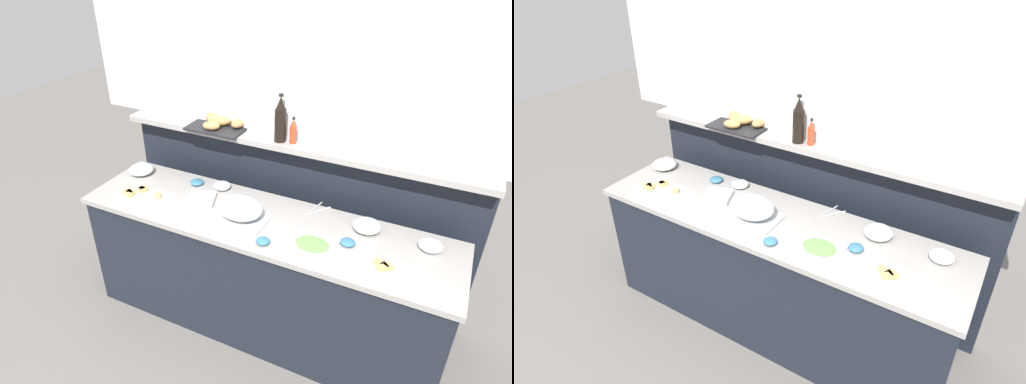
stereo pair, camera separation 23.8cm
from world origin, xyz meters
TOP-DOWN VIEW (x-y plane):
  - ground_plane at (0.00, 0.60)m, footprint 12.00×12.00m
  - buffet_counter at (0.00, 0.00)m, footprint 2.37×0.62m
  - back_ledge_unit at (0.00, 0.49)m, footprint 2.51×0.22m
  - upper_wall_panel at (0.00, 0.51)m, footprint 3.11×0.08m
  - sandwich_platter_side at (-0.83, -0.10)m, footprint 0.36×0.21m
  - sandwich_platter_front at (0.79, -0.13)m, footprint 0.31×0.18m
  - cold_cuts_platter at (0.36, -0.11)m, footprint 0.26×0.22m
  - serving_cloche at (-0.13, -0.05)m, footprint 0.34×0.24m
  - glass_bowl_large at (0.96, 0.15)m, footprint 0.13×0.13m
  - glass_bowl_medium at (-0.41, 0.22)m, footprint 0.12×0.12m
  - glass_bowl_small at (0.60, 0.17)m, footprint 0.17×0.17m
  - glass_bowl_extra at (-1.05, 0.15)m, footprint 0.18×0.18m
  - condiment_bowl_red at (0.10, -0.21)m, footprint 0.08×0.08m
  - condiment_bowl_teal at (-0.60, 0.20)m, footprint 0.09×0.09m
  - condiment_bowl_dark at (0.54, -0.01)m, footprint 0.09×0.09m
  - serving_tongs at (0.26, 0.24)m, footprint 0.12×0.18m
  - napkin_stack at (-0.45, 0.02)m, footprint 0.22×0.22m
  - hot_sauce_bottle at (0.02, 0.42)m, footprint 0.04×0.04m
  - wine_bottle_dark at (-0.07, 0.41)m, footprint 0.08×0.08m
  - bread_basket at (-0.54, 0.43)m, footprint 0.40×0.29m

SIDE VIEW (x-z plane):
  - ground_plane at x=0.00m, z-range 0.00..0.00m
  - buffet_counter at x=0.00m, z-range 0.00..0.88m
  - back_ledge_unit at x=0.00m, z-range 0.03..1.26m
  - serving_tongs at x=0.26m, z-range 0.88..0.89m
  - cold_cuts_platter at x=0.36m, z-range 0.88..0.90m
  - sandwich_platter_front at x=0.79m, z-range 0.87..0.91m
  - sandwich_platter_side at x=-0.83m, z-range 0.87..0.91m
  - condiment_bowl_red at x=0.10m, z-range 0.88..0.91m
  - condiment_bowl_dark at x=0.54m, z-range 0.88..0.91m
  - napkin_stack at x=-0.45m, z-range 0.88..0.91m
  - condiment_bowl_teal at x=-0.60m, z-range 0.88..0.91m
  - glass_bowl_medium at x=-0.41m, z-range 0.88..0.93m
  - glass_bowl_large at x=0.96m, z-range 0.88..0.93m
  - glass_bowl_small at x=0.60m, z-range 0.88..0.95m
  - glass_bowl_extra at x=-1.05m, z-range 0.88..0.95m
  - serving_cloche at x=-0.13m, z-range 0.87..1.04m
  - bread_basket at x=-0.54m, z-range 1.22..1.31m
  - hot_sauce_bottle at x=0.02m, z-range 1.22..1.39m
  - wine_bottle_dark at x=-0.07m, z-range 1.21..1.53m
  - upper_wall_panel at x=0.00m, z-range 1.23..2.60m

